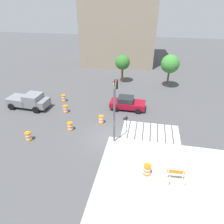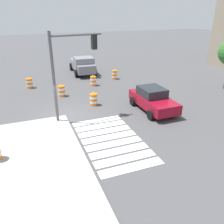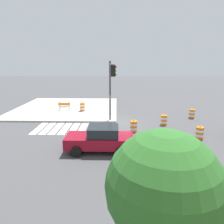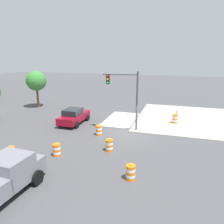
% 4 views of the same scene
% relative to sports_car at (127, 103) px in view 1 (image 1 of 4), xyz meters
% --- Properties ---
extents(ground_plane, '(120.00, 120.00, 0.00)m').
position_rel_sports_car_xyz_m(ground_plane, '(-1.00, -6.15, -0.81)').
color(ground_plane, '#474749').
extents(sidewalk_corner, '(12.00, 12.00, 0.15)m').
position_rel_sports_car_xyz_m(sidewalk_corner, '(5.00, -12.15, -0.74)').
color(sidewalk_corner, '#ADA89E').
rests_on(sidewalk_corner, ground).
extents(crosswalk_stripes, '(5.85, 3.20, 0.02)m').
position_rel_sports_car_xyz_m(crosswalk_stripes, '(3.00, -4.35, -0.80)').
color(crosswalk_stripes, silver).
rests_on(crosswalk_stripes, ground).
extents(sports_car, '(4.30, 2.14, 1.63)m').
position_rel_sports_car_xyz_m(sports_car, '(0.00, 0.00, 0.00)').
color(sports_car, maroon).
rests_on(sports_car, ground).
extents(pickup_truck, '(5.24, 2.55, 1.92)m').
position_rel_sports_car_xyz_m(pickup_truck, '(-11.98, -2.00, 0.16)').
color(pickup_truck, slate).
rests_on(pickup_truck, ground).
extents(traffic_barrel_near_corner, '(0.56, 0.56, 1.02)m').
position_rel_sports_car_xyz_m(traffic_barrel_near_corner, '(-7.20, -2.26, -0.36)').
color(traffic_barrel_near_corner, orange).
rests_on(traffic_barrel_near_corner, ground).
extents(traffic_barrel_crosswalk_end, '(0.56, 0.56, 1.02)m').
position_rel_sports_car_xyz_m(traffic_barrel_crosswalk_end, '(-2.42, -3.71, -0.36)').
color(traffic_barrel_crosswalk_end, orange).
rests_on(traffic_barrel_crosswalk_end, ground).
extents(traffic_barrel_median_near, '(0.56, 0.56, 1.02)m').
position_rel_sports_car_xyz_m(traffic_barrel_median_near, '(-5.30, -5.62, -0.36)').
color(traffic_barrel_median_near, orange).
rests_on(traffic_barrel_median_near, ground).
extents(traffic_barrel_median_far, '(0.56, 0.56, 1.02)m').
position_rel_sports_car_xyz_m(traffic_barrel_median_far, '(-8.61, 0.47, -0.36)').
color(traffic_barrel_median_far, orange).
rests_on(traffic_barrel_median_far, ground).
extents(traffic_barrel_far_curb, '(0.56, 0.56, 1.02)m').
position_rel_sports_car_xyz_m(traffic_barrel_far_curb, '(-8.64, -8.00, -0.36)').
color(traffic_barrel_far_curb, orange).
rests_on(traffic_barrel_far_curb, ground).
extents(traffic_barrel_on_sidewalk, '(0.56, 0.56, 1.02)m').
position_rel_sports_car_xyz_m(traffic_barrel_on_sidewalk, '(2.84, -10.24, -0.21)').
color(traffic_barrel_on_sidewalk, orange).
rests_on(traffic_barrel_on_sidewalk, sidewalk_corner).
extents(construction_barricade, '(1.30, 0.83, 1.00)m').
position_rel_sports_car_xyz_m(construction_barricade, '(4.94, -10.50, -0.09)').
color(construction_barricade, silver).
rests_on(construction_barricade, sidewalk_corner).
extents(traffic_light_pole, '(0.71, 3.27, 5.50)m').
position_rel_sports_car_xyz_m(traffic_light_pole, '(-0.55, -5.62, 3.10)').
color(traffic_light_pole, '#4C4C51').
rests_on(traffic_light_pole, sidewalk_corner).
extents(street_tree_streetside_near, '(2.29, 2.29, 4.43)m').
position_rel_sports_car_xyz_m(street_tree_streetside_near, '(-1.94, 8.84, 2.43)').
color(street_tree_streetside_near, brown).
rests_on(street_tree_streetside_near, ground).
extents(street_tree_streetside_mid, '(2.70, 2.70, 5.02)m').
position_rel_sports_car_xyz_m(street_tree_streetside_mid, '(5.23, 8.10, 2.83)').
color(street_tree_streetside_mid, brown).
rests_on(street_tree_streetside_mid, ground).
extents(office_building_far, '(14.92, 11.33, 23.46)m').
position_rel_sports_car_xyz_m(office_building_far, '(-4.55, 20.40, 10.92)').
color(office_building_far, gray).
rests_on(office_building_far, ground).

